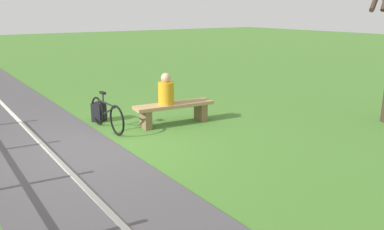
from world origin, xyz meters
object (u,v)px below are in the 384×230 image
person_seated (166,91)px  bicycle (107,114)px  bench (174,110)px  backpack (99,112)px

person_seated → bicycle: (1.29, -0.46, -0.46)m
bench → backpack: (1.37, -1.25, -0.13)m
backpack → bicycle: bearing=81.6°
backpack → bench: bearing=137.6°
bench → bicycle: size_ratio=1.15×
bicycle → backpack: bicycle is taller
bench → bicycle: bearing=-11.9°
bench → person_seated: size_ratio=2.67×
bench → backpack: bearing=-36.3°
bicycle → backpack: bearing=169.5°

